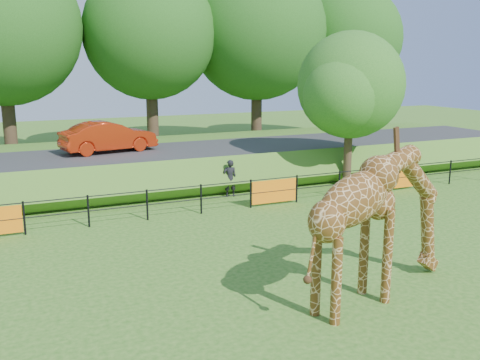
{
  "coord_description": "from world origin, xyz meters",
  "views": [
    {
      "loc": [
        -6.39,
        -9.77,
        5.37
      ],
      "look_at": [
        -0.09,
        4.33,
        2.0
      ],
      "focal_mm": 40.0,
      "sensor_mm": 36.0,
      "label": 1
    }
  ],
  "objects_px": {
    "giraffe": "(381,224)",
    "car_red": "(109,137)",
    "visitor": "(230,178)",
    "tree_east": "(352,89)"
  },
  "relations": [
    {
      "from": "giraffe",
      "to": "tree_east",
      "type": "bearing_deg",
      "value": 42.22
    },
    {
      "from": "giraffe",
      "to": "visitor",
      "type": "bearing_deg",
      "value": 70.85
    },
    {
      "from": "giraffe",
      "to": "tree_east",
      "type": "xyz_separation_m",
      "value": [
        6.22,
        9.98,
        2.52
      ]
    },
    {
      "from": "visitor",
      "to": "giraffe",
      "type": "bearing_deg",
      "value": 100.12
    },
    {
      "from": "giraffe",
      "to": "car_red",
      "type": "xyz_separation_m",
      "value": [
        -3.38,
        15.05,
        0.36
      ]
    },
    {
      "from": "car_red",
      "to": "tree_east",
      "type": "height_order",
      "value": "tree_east"
    },
    {
      "from": "car_red",
      "to": "giraffe",
      "type": "bearing_deg",
      "value": -178.21
    },
    {
      "from": "visitor",
      "to": "tree_east",
      "type": "relative_size",
      "value": 0.23
    },
    {
      "from": "giraffe",
      "to": "car_red",
      "type": "distance_m",
      "value": 15.43
    },
    {
      "from": "giraffe",
      "to": "visitor",
      "type": "distance_m",
      "value": 10.37
    }
  ]
}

